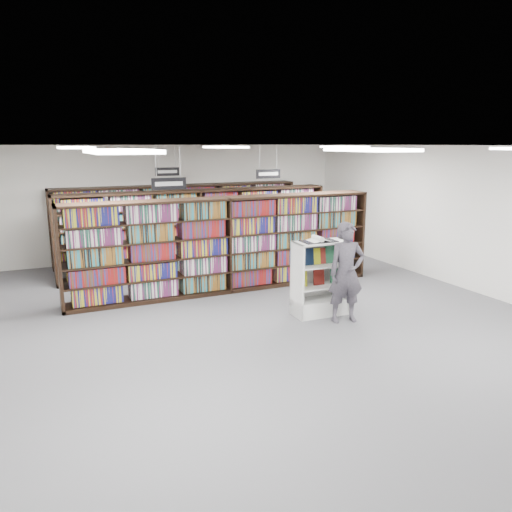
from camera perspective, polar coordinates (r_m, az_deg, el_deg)
name	(u,v)px	position (r m, az deg, el deg)	size (l,w,h in m)	color
floor	(265,318)	(9.54, 1.02, -7.08)	(12.00, 12.00, 0.00)	#525157
ceiling	(266,146)	(8.98, 1.10, 12.51)	(10.00, 12.00, 0.10)	silver
wall_back	(177,201)	(14.72, -9.05, 6.20)	(10.00, 0.10, 3.20)	white
wall_right	(467,219)	(12.11, 23.02, 3.96)	(0.10, 12.00, 3.20)	white
bookshelf_row_near	(226,245)	(11.04, -3.40, 1.29)	(7.00, 0.60, 2.10)	black
bookshelf_row_mid	(199,231)	(12.90, -6.59, 2.89)	(7.00, 0.60, 2.10)	black
bookshelf_row_far	(180,221)	(14.50, -8.65, 3.92)	(7.00, 0.60, 2.10)	black
aisle_sign_left	(169,183)	(9.44, -9.93, 8.26)	(0.65, 0.02, 0.80)	#B2B2B7
aisle_sign_right	(268,173)	(12.35, 1.42, 9.46)	(0.65, 0.02, 0.80)	#B2B2B7
aisle_sign_center	(167,171)	(13.55, -10.10, 9.56)	(0.65, 0.02, 0.80)	#B2B2B7
troffer_front_left	(121,151)	(5.18, -15.20, 11.47)	(0.60, 1.20, 0.04)	white
troffer_front_center	(370,150)	(6.40, 12.94, 11.74)	(0.60, 1.20, 0.04)	white
troffer_back_left	(76,148)	(10.15, -19.93, 11.57)	(0.60, 1.20, 0.04)	white
troffer_back_center	(225,147)	(10.82, -3.55, 12.31)	(0.60, 1.20, 0.04)	white
troffer_back_right	(344,147)	(12.21, 10.03, 12.19)	(0.60, 1.20, 0.04)	white
endcap_display	(319,289)	(9.71, 7.19, -3.81)	(1.04, 0.54, 1.44)	silver
open_book	(318,240)	(9.42, 7.14, 1.83)	(0.66, 0.39, 0.13)	black
shopper	(346,273)	(9.27, 10.29, -1.88)	(0.68, 0.45, 1.86)	#4C4751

